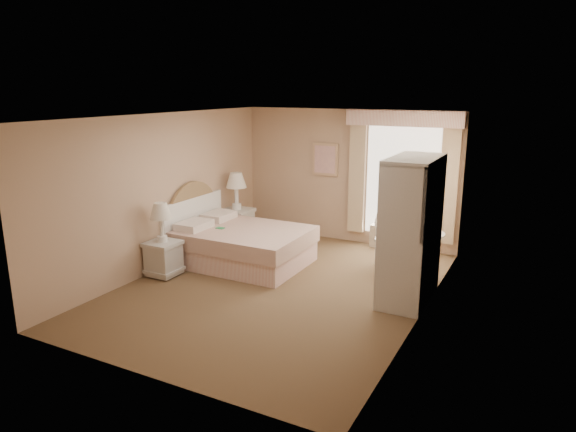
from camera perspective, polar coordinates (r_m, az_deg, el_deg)
The scene contains 9 objects.
room at distance 7.32m, azimuth -1.10°, elevation 1.19°, with size 4.21×5.51×2.51m.
window at distance 9.36m, azimuth 12.47°, elevation 4.27°, with size 2.05×0.22×2.51m.
framed_art at distance 9.87m, azimuth 4.15°, elevation 6.29°, with size 0.52×0.04×0.62m.
bed at distance 8.67m, azimuth -5.48°, elevation -3.03°, with size 2.09×1.60×1.41m.
nightstand_near at distance 8.25m, azimuth -13.72°, elevation -3.58°, with size 0.48×0.48×1.15m.
nightstand_far at distance 9.86m, azimuth -5.69°, elevation 0.01°, with size 0.54×0.54×1.31m.
round_table at distance 8.31m, azimuth 14.71°, elevation -3.32°, with size 0.66×0.66×0.69m.
cafe_chair at distance 8.52m, azimuth 11.08°, elevation -2.08°, with size 0.60×0.60×0.95m.
armoire at distance 7.22m, azimuth 13.50°, elevation -2.86°, with size 0.60×1.20×2.00m.
Camera 1 is at (3.41, -6.27, 2.89)m, focal length 32.00 mm.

